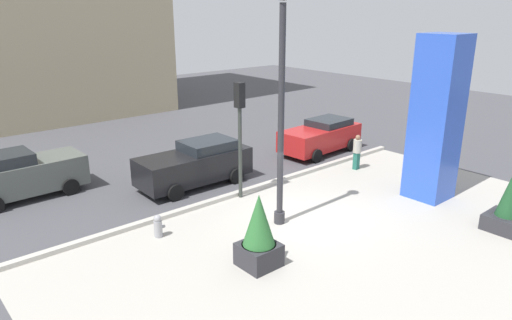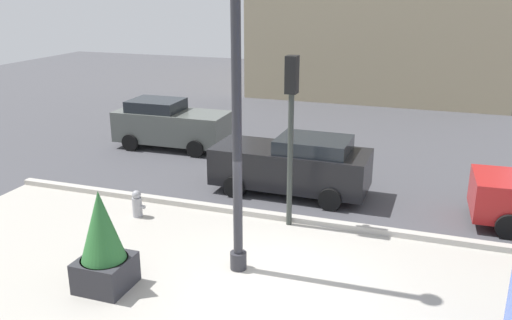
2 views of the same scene
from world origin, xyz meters
TOP-DOWN VIEW (x-y plane):
  - ground_plane at (0.00, 4.00)m, footprint 60.00×60.00m
  - plaza_pavement at (0.00, -2.00)m, footprint 18.00×10.00m
  - curb_strip at (0.00, 3.12)m, footprint 18.00×0.24m
  - lamp_post at (-0.83, 0.32)m, footprint 0.44×0.44m
  - art_pillar_blue at (5.04, -1.65)m, footprint 1.45×1.45m
  - potted_plant_mid_plaza at (-3.12, -1.27)m, footprint 1.02×1.02m
  - potted_plant_by_pillar at (4.33, -4.79)m, footprint 1.17×1.17m
  - fire_hydrant at (-4.39, 2.05)m, footprint 0.36×0.26m
  - traffic_light_far_side at (-0.41, 2.91)m, footprint 0.28×0.42m
  - car_intersection at (-6.61, 8.22)m, footprint 4.32×2.04m
  - car_passing_lane at (6.25, 4.85)m, footprint 4.44×2.18m
  - car_far_lane at (-0.93, 5.11)m, footprint 4.61×2.09m
  - pedestrian_on_sidewalk at (5.52, 2.09)m, footprint 0.41×0.41m

SIDE VIEW (x-z plane):
  - ground_plane at x=0.00m, z-range 0.00..0.00m
  - plaza_pavement at x=0.00m, z-range -0.01..0.01m
  - curb_strip at x=0.00m, z-range 0.00..0.16m
  - fire_hydrant at x=-4.39m, z-range -0.01..0.74m
  - potted_plant_by_pillar at x=4.33m, z-range -0.22..1.80m
  - car_passing_lane at x=6.25m, z-range 0.03..1.64m
  - pedestrian_on_sidewalk at x=5.52m, z-range 0.08..1.66m
  - car_far_lane at x=-0.93m, z-range 0.01..1.77m
  - car_intersection at x=-6.61m, z-range 0.00..1.83m
  - potted_plant_mid_plaza at x=-3.12m, z-range -0.06..2.06m
  - traffic_light_far_side at x=-0.41m, z-range 0.76..5.11m
  - art_pillar_blue at x=5.04m, z-range 0.00..6.01m
  - lamp_post at x=-0.83m, z-range -0.09..7.22m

